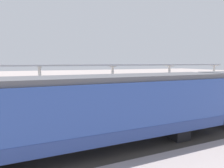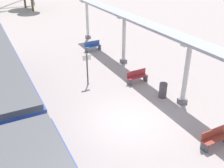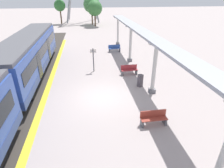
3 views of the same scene
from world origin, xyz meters
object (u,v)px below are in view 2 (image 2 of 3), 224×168
at_px(canopy_pillar_fourth, 124,40).
at_px(bench_extra_slot, 137,76).
at_px(canopy_pillar_third, 186,74).
at_px(platform_info_sign, 87,66).
at_px(bench_near_end, 215,138).
at_px(canopy_pillar_fifth, 87,20).
at_px(bench_mid_platform, 92,46).
at_px(trash_bin, 163,90).

height_order(canopy_pillar_fourth, bench_extra_slot, canopy_pillar_fourth).
distance_m(canopy_pillar_third, platform_info_sign, 6.36).
xyz_separation_m(canopy_pillar_fourth, platform_info_sign, (-4.04, -2.24, -0.58)).
relative_size(canopy_pillar_fourth, bench_near_end, 2.50).
distance_m(canopy_pillar_fifth, bench_near_end, 18.28).
distance_m(canopy_pillar_fourth, platform_info_sign, 4.65).
xyz_separation_m(bench_mid_platform, platform_info_sign, (-2.97, -6.05, 0.89)).
distance_m(canopy_pillar_third, bench_extra_slot, 4.01).
bearing_deg(bench_extra_slot, bench_near_end, -92.46).
bearing_deg(platform_info_sign, canopy_pillar_fifth, 67.41).
bearing_deg(canopy_pillar_fourth, bench_extra_slot, -104.58).
bearing_deg(bench_near_end, bench_mid_platform, 89.44).
height_order(canopy_pillar_third, canopy_pillar_fourth, same).
height_order(bench_mid_platform, platform_info_sign, platform_info_sign).
bearing_deg(canopy_pillar_third, trash_bin, 117.83).
height_order(canopy_pillar_fourth, canopy_pillar_fifth, same).
height_order(canopy_pillar_fourth, trash_bin, canopy_pillar_fourth).
bearing_deg(bench_mid_platform, bench_extra_slot, -88.68).
distance_m(bench_near_end, trash_bin, 4.78).
bearing_deg(bench_near_end, canopy_pillar_fifth, 86.17).
bearing_deg(platform_info_sign, bench_extra_slot, -21.67).
xyz_separation_m(canopy_pillar_fourth, bench_mid_platform, (-1.07, 3.81, -1.47)).
distance_m(canopy_pillar_fourth, trash_bin, 6.17).
relative_size(canopy_pillar_fourth, canopy_pillar_fifth, 1.00).
bearing_deg(bench_mid_platform, platform_info_sign, -116.13).
xyz_separation_m(canopy_pillar_fourth, trash_bin, (-0.60, -5.98, -1.43)).
relative_size(bench_mid_platform, bench_extra_slot, 1.00).
height_order(canopy_pillar_fourth, bench_mid_platform, canopy_pillar_fourth).
xyz_separation_m(bench_mid_platform, bench_extra_slot, (0.17, -7.29, 0.00)).
relative_size(canopy_pillar_fourth, trash_bin, 3.91).
distance_m(canopy_pillar_fifth, trash_bin, 13.54).
bearing_deg(canopy_pillar_fifth, canopy_pillar_third, -90.00).
distance_m(bench_mid_platform, bench_extra_slot, 7.29).
height_order(canopy_pillar_third, platform_info_sign, canopy_pillar_third).
height_order(bench_near_end, bench_mid_platform, same).
xyz_separation_m(canopy_pillar_third, canopy_pillar_fifth, (0.00, 14.58, 0.00)).
distance_m(bench_near_end, platform_info_sign, 8.98).
bearing_deg(bench_extra_slot, bench_mid_platform, 91.32).
bearing_deg(bench_mid_platform, bench_near_end, -90.56).
height_order(bench_near_end, bench_extra_slot, same).
bearing_deg(trash_bin, bench_near_end, -97.45).
bearing_deg(bench_near_end, trash_bin, 82.55).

